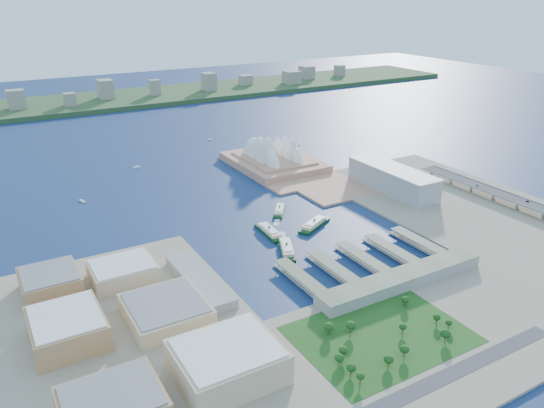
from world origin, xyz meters
TOP-DOWN VIEW (x-y plane):
  - ground at (0.00, 0.00)m, footprint 3000.00×3000.00m
  - west_land at (-250.00, -105.00)m, footprint 220.00×390.00m
  - south_land at (0.00, -210.00)m, footprint 720.00×180.00m
  - east_land at (240.00, -50.00)m, footprint 240.00×500.00m
  - peninsula at (107.50, 260.00)m, footprint 135.00×220.00m
  - far_shore at (0.00, 980.00)m, footprint 2200.00×260.00m
  - opera_house at (105.00, 280.00)m, footprint 134.00×180.00m
  - toaster_building at (195.00, 80.00)m, footprint 45.00×155.00m
  - expressway at (300.00, -60.00)m, footprint 26.00×340.00m
  - west_buildings at (-250.00, -70.00)m, footprint 200.00×280.00m
  - ferry_wharves at (14.00, -75.00)m, footprint 184.00×90.00m
  - terminal_building at (15.00, -135.00)m, footprint 200.00×28.00m
  - park at (-60.00, -190.00)m, footprint 150.00×110.00m
  - far_skyline at (0.00, 960.00)m, footprint 1900.00×140.00m
  - ferry_a at (-39.01, 44.56)m, footprint 18.41×59.29m
  - ferry_b at (8.47, 98.76)m, footprint 39.83×47.14m
  - ferry_c at (-44.85, -6.41)m, footprint 38.19×59.63m
  - ferry_d at (22.65, 34.42)m, footprint 59.81×40.67m
  - boat_a at (-219.64, 275.78)m, footprint 6.45×13.26m
  - boat_b at (-104.53, 390.20)m, footprint 12.04×7.04m
  - boat_c at (217.03, 370.44)m, footprint 9.46×12.45m
  - boat_e at (78.15, 493.34)m, footprint 8.89×9.89m
  - car_b at (304.00, -71.34)m, footprint 1.51×4.32m
  - car_c at (296.00, 7.03)m, footprint 1.92×4.72m

SIDE VIEW (x-z plane):
  - ground at x=0.00m, z-range 0.00..0.00m
  - boat_a at x=-219.64m, z-range 0.00..2.48m
  - boat_e at x=78.15m, z-range 0.00..2.49m
  - boat_c at x=217.03m, z-range 0.00..2.78m
  - west_land at x=-250.00m, z-range 0.00..3.00m
  - south_land at x=0.00m, z-range 0.00..3.00m
  - east_land at x=240.00m, z-range 0.00..3.00m
  - peninsula at x=107.50m, z-range 0.00..3.00m
  - boat_b at x=-104.53m, z-range 0.00..3.07m
  - ferry_wharves at x=14.00m, z-range 0.00..9.30m
  - ferry_b at x=8.47m, z-range 0.00..9.36m
  - ferry_a at x=-39.01m, z-range 0.00..11.06m
  - ferry_c at x=-44.85m, z-range 0.00..11.11m
  - ferry_d at x=22.65m, z-range 0.00..11.25m
  - far_shore at x=0.00m, z-range 0.00..12.00m
  - expressway at x=300.00m, z-range 3.00..14.85m
  - terminal_building at x=15.00m, z-range 3.00..15.00m
  - park at x=-60.00m, z-range 3.00..19.00m
  - car_c at x=296.00m, z-range 14.85..16.22m
  - car_b at x=304.00m, z-range 14.85..16.27m
  - west_buildings at x=-250.00m, z-range 3.00..30.00m
  - toaster_building at x=195.00m, z-range 3.00..38.00m
  - opera_house at x=105.00m, z-range 3.00..61.00m
  - far_skyline at x=0.00m, z-range 12.00..67.00m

